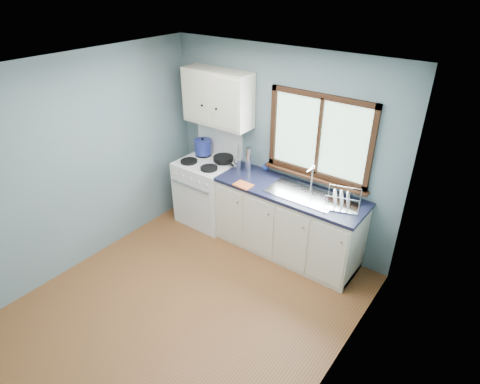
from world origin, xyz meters
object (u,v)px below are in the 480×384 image
Objects in this scene: base_cabinets at (287,225)px; sink at (303,198)px; utensil_crock at (238,163)px; gas_range at (208,190)px; skillet at (223,158)px; dish_rack at (342,202)px; stockpot at (203,147)px; thermos at (248,159)px.

sink reaches higher than base_cabinets.
gas_range is at bearing -166.24° from utensil_crock.
gas_range reaches higher than utensil_crock.
base_cabinets is 4.24× the size of skillet.
dish_rack is at bearing 1.09° from base_cabinets.
stockpot is (-0.37, 0.00, 0.08)m from skillet.
dish_rack is at bearing 1.55° from sink.
base_cabinets is at bearing -6.37° from utensil_crock.
dish_rack is (0.66, 0.01, 0.56)m from base_cabinets.
sink is 0.49m from dish_rack.
base_cabinets is at bearing 0.82° from gas_range.
utensil_crock is (0.26, -0.01, 0.00)m from skillet.
sink is (0.18, -0.00, 0.45)m from base_cabinets.
skillet is at bearing -179.60° from thermos.
thermos is at bearing 171.14° from base_cabinets.
base_cabinets is 1.25m from skillet.
sink is 0.91m from thermos.
sink is at bearing 164.90° from dish_rack.
gas_range is 5.51× the size of stockpot.
thermos reaches higher than stockpot.
stockpot is 0.78m from thermos.
gas_range is 2.02m from dish_rack.
gas_range reaches higher than skillet.
sink is 3.40× the size of stockpot.
stockpot is at bearing 175.75° from base_cabinets.
thermos is (-0.70, 0.11, 0.67)m from base_cabinets.
dish_rack is (0.48, 0.01, 0.11)m from sink.
skillet is at bearing 174.57° from base_cabinets.
thermos is (-0.88, 0.11, 0.23)m from sink.
utensil_crock is (-1.02, 0.09, 0.13)m from sink.
thermos is (0.15, 0.01, 0.09)m from utensil_crock.
thermos is at bearing -0.11° from stockpot.
dish_rack is at bearing 19.67° from skillet.
thermos is 0.75× the size of dish_rack.
base_cabinets is 0.48m from sink.
base_cabinets is 4.20× the size of dish_rack.
thermos is at bearing 172.92° from sink.
skillet is 1.77m from dish_rack.
utensil_crock is 1.51m from dish_rack.
dish_rack reaches higher than skillet.
stockpot is at bearing -158.00° from skillet.
utensil_crock is at bearing 20.24° from skillet.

